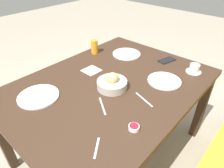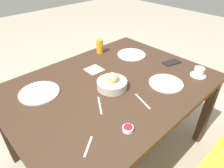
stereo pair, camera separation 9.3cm
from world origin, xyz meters
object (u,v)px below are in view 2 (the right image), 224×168
object	(u,v)px
knife_silver	(100,105)
plate_near_right	(39,93)
juice_glass	(100,46)
napkin	(94,70)
cell_phone	(172,62)
spoon_coffee	(88,146)
jam_bowl_berry	(128,129)
plate_far_center	(166,83)
fork_silver	(142,102)
plate_near_left	(131,55)
bread_basket	(112,83)
coffee_cup	(199,72)

from	to	relation	value
knife_silver	plate_near_right	bearing A→B (deg)	-60.49
juice_glass	knife_silver	distance (m)	0.74
napkin	plate_near_right	bearing A→B (deg)	-1.36
knife_silver	cell_phone	world-z (taller)	cell_phone
knife_silver	spoon_coffee	xyz separation A→B (m)	(0.24, 0.19, 0.00)
jam_bowl_berry	knife_silver	xyz separation A→B (m)	(-0.02, -0.25, -0.01)
plate_far_center	cell_phone	distance (m)	0.33
plate_far_center	fork_silver	xyz separation A→B (m)	(0.27, 0.01, -0.00)
fork_silver	cell_phone	world-z (taller)	cell_phone
plate_far_center	plate_near_left	bearing A→B (deg)	-109.22
fork_silver	cell_phone	size ratio (longest dim) A/B	0.97
fork_silver	spoon_coffee	distance (m)	0.45
jam_bowl_berry	plate_near_right	bearing A→B (deg)	-73.38
spoon_coffee	plate_near_right	bearing A→B (deg)	-93.04
jam_bowl_berry	fork_silver	size ratio (longest dim) A/B	0.37
jam_bowl_berry	knife_silver	distance (m)	0.25
cell_phone	plate_near_right	bearing A→B (deg)	-20.10
plate_near_right	cell_phone	bearing A→B (deg)	159.90
plate_far_center	knife_silver	xyz separation A→B (m)	(0.49, -0.14, -0.00)
plate_near_right	cell_phone	xyz separation A→B (m)	(-0.99, 0.36, -0.00)
bread_basket	spoon_coffee	xyz separation A→B (m)	(0.42, 0.28, -0.04)
bread_basket	knife_silver	xyz separation A→B (m)	(0.18, 0.09, -0.04)
plate_near_left	fork_silver	bearing A→B (deg)	47.74
plate_near_right	napkin	distance (m)	0.45
juice_glass	cell_phone	xyz separation A→B (m)	(-0.30, 0.56, -0.06)
plate_near_right	jam_bowl_berry	world-z (taller)	jam_bowl_berry
cell_phone	juice_glass	bearing A→B (deg)	-61.61
napkin	plate_near_left	bearing A→B (deg)	176.64
juice_glass	coffee_cup	distance (m)	0.85
plate_near_right	napkin	bearing A→B (deg)	178.64
bread_basket	napkin	bearing A→B (deg)	-103.49
spoon_coffee	napkin	xyz separation A→B (m)	(-0.48, -0.55, 0.00)
coffee_cup	knife_silver	bearing A→B (deg)	-17.78
napkin	cell_phone	xyz separation A→B (m)	(-0.54, 0.35, 0.00)
plate_near_right	jam_bowl_berry	distance (m)	0.64
bread_basket	plate_far_center	world-z (taller)	bread_basket
spoon_coffee	plate_far_center	bearing A→B (deg)	-175.90
plate_far_center	juice_glass	size ratio (longest dim) A/B	1.93
bread_basket	cell_phone	world-z (taller)	bread_basket
fork_silver	napkin	bearing A→B (deg)	-93.68
plate_near_left	plate_far_center	size ratio (longest dim) A/B	1.05
bread_basket	juice_glass	distance (m)	0.56
knife_silver	spoon_coffee	size ratio (longest dim) A/B	1.34
jam_bowl_berry	napkin	world-z (taller)	jam_bowl_berry
jam_bowl_berry	cell_phone	xyz separation A→B (m)	(-0.81, -0.25, -0.01)
bread_basket	cell_phone	size ratio (longest dim) A/B	1.24
coffee_cup	knife_silver	xyz separation A→B (m)	(0.75, -0.24, -0.03)
plate_near_right	spoon_coffee	world-z (taller)	plate_near_right
bread_basket	jam_bowl_berry	distance (m)	0.39
plate_near_left	spoon_coffee	size ratio (longest dim) A/B	2.33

